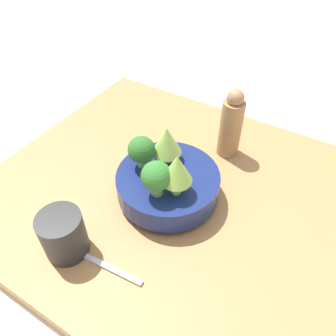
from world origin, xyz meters
TOP-DOWN VIEW (x-y plane):
  - ground_plane at (0.00, 0.00)m, footprint 6.00×6.00m
  - table at (0.00, 0.00)m, footprint 0.85×0.69m
  - bowl at (-0.02, -0.02)m, footprint 0.22×0.22m
  - romanesco_piece_near at (0.02, -0.05)m, footprint 0.06×0.06m
  - broccoli_floret_left at (-0.08, -0.03)m, footprint 0.06×0.06m
  - broccoli_floret_front at (-0.02, -0.08)m, footprint 0.06×0.06m
  - romanesco_piece_far at (-0.05, 0.02)m, footprint 0.06×0.06m
  - cup at (-0.11, -0.23)m, footprint 0.08×0.08m
  - pepper_mill at (0.03, 0.18)m, footprint 0.05×0.05m
  - fork at (-0.05, -0.23)m, footprint 0.19×0.02m

SIDE VIEW (x-z plane):
  - ground_plane at x=0.00m, z-range 0.00..0.00m
  - table at x=0.00m, z-range 0.00..0.04m
  - fork at x=-0.05m, z-range 0.04..0.05m
  - bowl at x=-0.02m, z-range 0.05..0.11m
  - cup at x=-0.11m, z-range 0.04..0.14m
  - pepper_mill at x=0.03m, z-range 0.04..0.22m
  - broccoli_floret_left at x=-0.08m, z-range 0.11..0.19m
  - broccoli_floret_front at x=-0.02m, z-range 0.11..0.19m
  - romanesco_piece_far at x=-0.05m, z-range 0.12..0.20m
  - romanesco_piece_near at x=0.02m, z-range 0.12..0.22m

